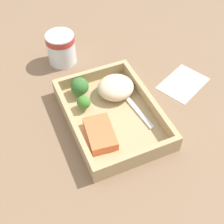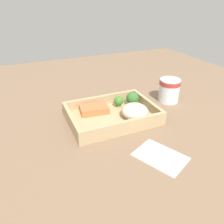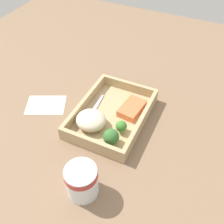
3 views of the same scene
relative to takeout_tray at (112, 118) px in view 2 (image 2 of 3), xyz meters
The scene contains 10 objects.
ground_plane 1.60cm from the takeout_tray, ahead, with size 160.00×160.00×2.00cm, color #80644B.
takeout_tray is the anchor object (origin of this frame).
tray_rim 2.25cm from the takeout_tray, ahead, with size 28.20×20.24×3.30cm.
salmon_fillet 6.77cm from the takeout_tray, 132.89° to the left, with size 9.31×5.82×2.21cm, color #EE6E3F.
mashed_potatoes 7.95cm from the takeout_tray, 30.50° to the right, with size 8.47×9.03×4.59cm, color beige.
broccoli_floret_1 11.25cm from the takeout_tray, 23.82° to the left, with size 4.46×4.46×4.94cm.
broccoli_floret_2 7.61cm from the takeout_tray, 47.05° to the left, with size 3.30×3.30×3.94cm.
fork 6.23cm from the takeout_tray, 73.18° to the right, with size 15.89×3.42×0.44cm.
paper_cup 26.08cm from the takeout_tray, ahead, with size 7.86×7.86×8.79cm.
receipt_slip 22.57cm from the takeout_tray, 80.17° to the right, with size 8.98×12.50×0.24cm, color white.
Camera 2 is at (-24.86, -57.13, 37.05)cm, focal length 35.00 mm.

